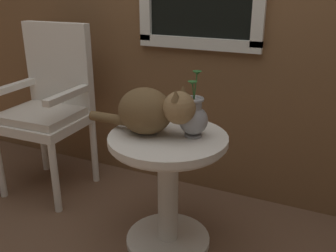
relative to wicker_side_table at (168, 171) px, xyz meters
The scene contains 5 objects.
ground_plane 0.46m from the wicker_side_table, 141.02° to the right, with size 6.00×6.00×0.00m, color brown.
wicker_side_table is the anchor object (origin of this frame).
wicker_chair 1.02m from the wicker_side_table, 165.13° to the left, with size 0.50×0.48×1.09m.
cat 0.33m from the wicker_side_table, behind, with size 0.58×0.23×0.25m.
pewter_vase_with_ivy 0.32m from the wicker_side_table, 21.87° to the left, with size 0.14×0.14×0.32m.
Camera 1 is at (0.85, -1.43, 1.32)m, focal length 40.24 mm.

